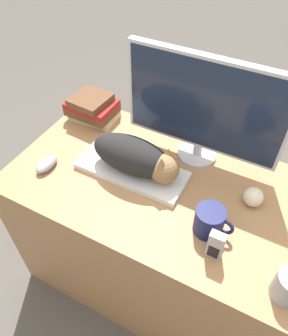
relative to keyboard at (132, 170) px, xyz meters
name	(u,v)px	position (x,y,z in m)	size (l,w,h in m)	color
ground_plane	(124,328)	(0.12, -0.32, -0.74)	(12.00, 12.00, 0.00)	#4C4742
desk	(156,234)	(0.12, 0.00, -0.37)	(1.15, 0.65, 0.72)	#9E7047
keyboard	(132,170)	(0.00, 0.00, 0.00)	(0.43, 0.17, 0.02)	silver
cat	(137,157)	(0.03, 0.00, 0.08)	(0.35, 0.14, 0.14)	black
monitor	(204,108)	(0.19, 0.20, 0.23)	(0.60, 0.15, 0.43)	#B7B7BC
computer_mouse	(46,164)	(-0.31, -0.13, 0.01)	(0.06, 0.11, 0.04)	gray
coffee_mug	(210,221)	(0.35, -0.11, 0.04)	(0.13, 0.10, 0.10)	#141947
baseball	(253,197)	(0.45, 0.07, 0.02)	(0.07, 0.07, 0.07)	beige
phone	(215,246)	(0.40, -0.19, 0.04)	(0.05, 0.03, 0.11)	#99999E
book_stack	(92,108)	(-0.32, 0.22, 0.05)	(0.22, 0.17, 0.12)	#C6B284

